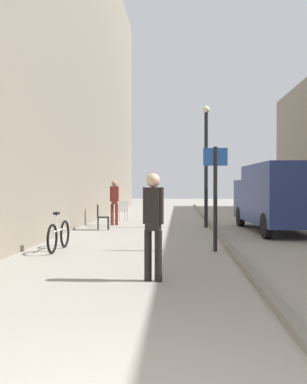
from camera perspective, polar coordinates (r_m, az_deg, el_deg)
name	(u,v)px	position (r m, az deg, el deg)	size (l,w,h in m)	color
ground_plane	(170,233)	(14.54, 2.30, -5.60)	(80.00, 80.00, 0.00)	gray
building_facade_left	(27,25)	(16.40, -16.90, 20.90)	(2.89, 40.00, 14.54)	gray
kerb_strip	(216,232)	(14.59, 8.54, -5.35)	(0.16, 40.00, 0.12)	slate
pedestrian_main_foreground	(153,219)	(7.14, -0.05, -3.68)	(0.36, 0.25, 1.84)	black
pedestrian_mid_block	(114,199)	(17.46, -5.35, -1.00)	(0.37, 0.24, 1.86)	maroon
delivery_van	(277,196)	(15.42, 16.42, -0.52)	(2.25, 5.67, 2.37)	navy
street_sign_post	(215,189)	(10.50, 8.41, 0.38)	(0.60, 0.10, 2.60)	black
lamp_post	(206,158)	(16.56, 7.17, 4.60)	(0.28, 0.28, 4.76)	black
bicycle_leaning	(59,235)	(10.86, -12.77, -5.78)	(0.10, 1.77, 0.98)	black
cafe_chair_near_window	(123,209)	(19.52, -4.20, -2.37)	(0.59, 0.59, 0.94)	#B7B2A8
cafe_chair_by_doorway	(101,215)	(15.63, -7.20, -3.15)	(0.53, 0.53, 0.94)	black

